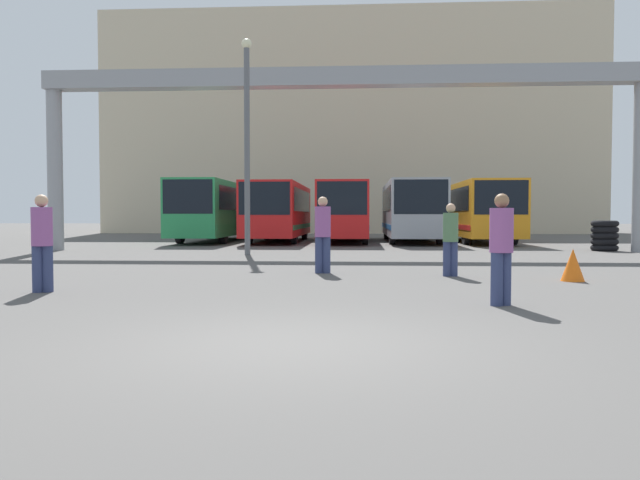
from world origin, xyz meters
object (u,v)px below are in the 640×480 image
Objects in this scene: bus_slot_3 at (411,208)px; lamp_post at (247,137)px; pedestrian_near_center at (323,233)px; traffic_cone at (573,265)px; bus_slot_1 at (279,209)px; pedestrian_near_left at (501,246)px; bus_slot_2 at (345,209)px; bus_slot_0 at (216,208)px; bus_slot_4 at (478,209)px; tire_stack at (605,236)px; pedestrian_far_center at (451,238)px; pedestrian_near_right at (42,240)px.

lamp_post is (-6.72, -11.19, 2.40)m from bus_slot_3.
traffic_cone is (5.44, -1.52, -0.64)m from pedestrian_near_center.
bus_slot_3 reaches higher than bus_slot_1.
pedestrian_near_center is at bearing 91.27° from pedestrian_near_left.
bus_slot_0 is at bearing 175.42° from bus_slot_2.
bus_slot_1 is at bearing 178.15° from bus_slot_2.
traffic_cone is at bearing -74.67° from bus_slot_2.
bus_slot_4 is 8.71m from tire_stack.
lamp_post reaches higher than pedestrian_near_left.
bus_slot_3 is at bearing 95.26° from traffic_cone.
pedestrian_near_center is 1.11× the size of pedestrian_far_center.
pedestrian_far_center is at bearing -71.08° from bus_slot_1.
bus_slot_3 reaches higher than pedestrian_far_center.
bus_slot_3 is 3.50m from bus_slot_4.
lamp_post is (-13.68, -3.21, 3.58)m from tire_stack.
pedestrian_near_right reaches higher than pedestrian_far_center.
tire_stack is (3.45, -7.91, -1.16)m from bus_slot_4.
bus_slot_4 is 25.21m from pedestrian_near_right.
tire_stack is (6.95, -7.99, -1.19)m from bus_slot_3.
tire_stack is (15.48, 14.23, -0.35)m from pedestrian_near_right.
lamp_post is at bearing -120.99° from bus_slot_3.
pedestrian_near_center is 5.68m from traffic_cone.
bus_slot_4 is 5.97× the size of pedestrian_near_right.
bus_slot_3 is 6.05× the size of pedestrian_near_right.
traffic_cone is at bearing -44.78° from lamp_post.
bus_slot_0 reaches higher than pedestrian_near_center.
pedestrian_near_left reaches higher than traffic_cone.
lamp_post is at bearing 135.22° from traffic_cone.
bus_slot_4 is at bearing 65.46° from pedestrian_near_center.
pedestrian_far_center is 1.40× the size of tire_stack.
bus_slot_4 is at bearing -109.04° from pedestrian_far_center.
traffic_cone is (12.31, -19.94, -1.46)m from bus_slot_0.
pedestrian_far_center is at bearing -178.62° from pedestrian_near_right.
traffic_cone is 0.58× the size of tire_stack.
pedestrian_near_center reaches higher than pedestrian_near_right.
bus_slot_2 reaches higher than pedestrian_near_right.
bus_slot_0 is 23.49m from traffic_cone.
bus_slot_2 is 14.71× the size of traffic_cone.
bus_slot_4 is at bearing 85.07° from traffic_cone.
tire_stack is (17.46, -8.27, -1.21)m from bus_slot_0.
bus_slot_4 is 5.73× the size of pedestrian_near_center.
bus_slot_0 reaches higher than tire_stack.
bus_slot_0 is 19.35m from tire_stack.
pedestrian_far_center is (6.36, -18.56, -0.85)m from bus_slot_1.
bus_slot_3 is at bearing 59.01° from lamp_post.
lamp_post is (-8.53, 8.47, 3.83)m from traffic_cone.
pedestrian_near_center is 0.24× the size of lamp_post.
traffic_cone is at bearing 171.40° from pedestrian_near_right.
pedestrian_far_center is 4.68m from pedestrian_near_left.
bus_slot_4 is 19.44m from pedestrian_near_center.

